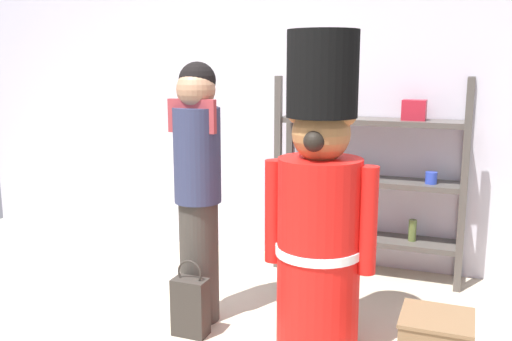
% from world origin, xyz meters
% --- Properties ---
extents(back_wall, '(6.40, 0.12, 2.60)m').
position_xyz_m(back_wall, '(0.00, 2.20, 1.30)').
color(back_wall, silver).
rests_on(back_wall, ground_plane).
extents(merchandise_shelf, '(1.42, 0.35, 1.52)m').
position_xyz_m(merchandise_shelf, '(0.67, 1.98, 0.77)').
color(merchandise_shelf, '#4C4742').
rests_on(merchandise_shelf, ground_plane).
extents(teddy_bear_guard, '(0.65, 0.49, 1.79)m').
position_xyz_m(teddy_bear_guard, '(0.61, 0.74, 0.81)').
color(teddy_bear_guard, red).
rests_on(teddy_bear_guard, ground_plane).
extents(person_shopper, '(0.30, 0.29, 1.63)m').
position_xyz_m(person_shopper, '(-0.17, 0.76, 0.89)').
color(person_shopper, '#38332D').
rests_on(person_shopper, ground_plane).
extents(shopping_bag, '(0.21, 0.12, 0.47)m').
position_xyz_m(shopping_bag, '(-0.12, 0.55, 0.18)').
color(shopping_bag, '#332D28').
rests_on(shopping_bag, ground_plane).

